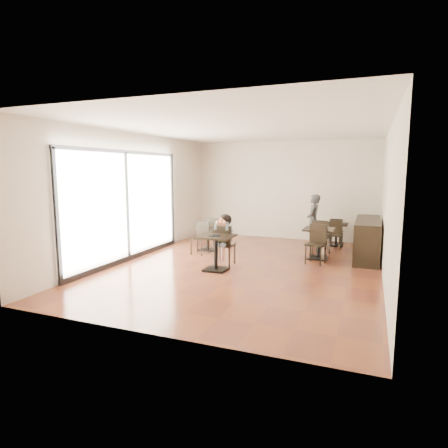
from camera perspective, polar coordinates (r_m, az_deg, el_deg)
The scene contains 23 objects.
floor at distance 8.94m, azimuth 3.32°, elevation -6.46°, with size 6.00×8.00×0.01m, color brown.
ceiling at distance 8.69m, azimuth 3.51°, elevation 14.39°, with size 6.00×8.00×0.01m, color white.
wall_back at distance 12.53m, azimuth 9.13°, elevation 5.10°, with size 6.00×0.01×3.20m, color beige.
wall_front at distance 5.04m, azimuth -10.86°, elevation 0.47°, with size 6.00×0.01×3.20m, color beige.
wall_left at distance 10.01m, azimuth -13.18°, elevation 4.21°, with size 0.01×8.00×3.20m, color beige.
wall_right at distance 8.25m, azimuth 23.66°, elevation 2.91°, with size 0.01×8.00×3.20m, color beige.
storefront_window at distance 9.60m, azimuth -14.68°, elevation 2.80°, with size 0.04×4.50×2.60m, color white.
child_table at distance 8.49m, azimuth -1.24°, elevation -4.43°, with size 0.77×0.77×0.81m, color black, non-canonical shape.
child_chair at distance 8.97m, azimuth 0.12°, elevation -3.20°, with size 0.44×0.44×0.97m, color black, non-canonical shape.
child at distance 8.95m, azimuth 0.12°, elevation -2.41°, with size 0.44×0.61×1.23m, color slate, non-canonical shape.
plate at distance 8.32m, azimuth -1.52°, elevation -1.79°, with size 0.27×0.27×0.02m, color black.
pizza_slice at distance 8.70m, azimuth -0.34°, elevation 0.28°, with size 0.28×0.22×0.07m, color tan, non-canonical shape.
adult_patron at distance 11.46m, azimuth 13.44°, elevation 0.54°, with size 0.57×0.37×1.55m, color #3D3E43.
cafe_table_mid at distance 9.89m, azimuth 14.20°, elevation -2.92°, with size 0.75×0.75×0.79m, color black, non-canonical shape.
cafe_table_left at distance 10.63m, azimuth -2.48°, elevation -2.07°, with size 0.69×0.69×0.73m, color black, non-canonical shape.
cafe_table_back at distance 11.75m, azimuth 16.71°, elevation -1.55°, with size 0.64×0.64×0.68m, color black, non-canonical shape.
chair_mid_a at distance 10.41m, azimuth 14.61°, elevation -1.94°, with size 0.43×0.43×0.95m, color black, non-canonical shape.
chair_mid_b at distance 9.34m, azimuth 13.78°, elevation -3.06°, with size 0.43×0.43×0.95m, color black, non-canonical shape.
chair_left_a at distance 11.11m, azimuth -1.33°, elevation -1.22°, with size 0.39×0.39×0.88m, color black, non-canonical shape.
chair_left_b at distance 10.12m, azimuth -3.75°, elevation -2.17°, with size 0.39×0.39×0.88m, color black, non-canonical shape.
chair_back_a at distance 11.90m, azimuth 16.80°, elevation -1.10°, with size 0.37×0.37×0.81m, color black, non-canonical shape.
chair_back_b at distance 11.20m, azimuth 16.49°, elevation -1.65°, with size 0.37×0.37×0.81m, color black, non-canonical shape.
service_counter at distance 10.37m, azimuth 21.00°, elevation -2.12°, with size 0.60×2.40×1.00m, color black.
Camera 1 is at (2.68, -8.22, 2.27)m, focal length 30.00 mm.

